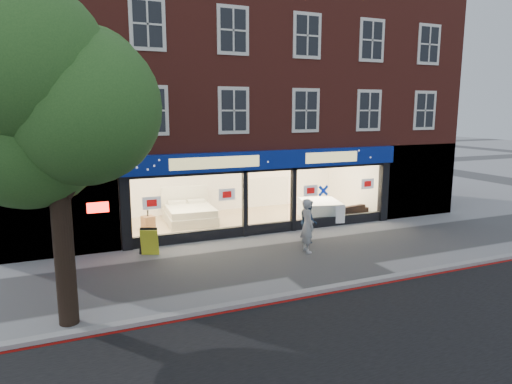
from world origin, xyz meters
TOP-DOWN VIEW (x-y plane):
  - ground at (0.00, 0.00)m, footprint 120.00×120.00m
  - kerb_line at (0.00, -3.10)m, footprint 60.00×0.10m
  - kerb_stone at (0.00, -2.90)m, footprint 60.00×0.25m
  - showroom_floor at (0.00, 5.25)m, footprint 11.00×4.50m
  - building at (-0.02, 6.93)m, footprint 19.00×8.26m
  - street_tree at (-7.57, -2.20)m, footprint 4.00×3.20m
  - display_bed at (-2.55, 5.65)m, footprint 2.17×2.56m
  - bedside_table at (-4.40, 5.12)m, footprint 0.55×0.55m
  - mattress_stack at (2.93, 4.06)m, footprint 2.04×2.34m
  - sofa at (4.30, 3.90)m, footprint 1.92×1.00m
  - a_board at (-4.90, 2.12)m, footprint 0.70×0.59m
  - pedestrian_grey at (0.17, 0.35)m, footprint 0.51×0.72m
  - pedestrian_blue at (0.81, 1.40)m, footprint 0.81×0.91m

SIDE VIEW (x-z plane):
  - ground at x=0.00m, z-range 0.00..0.00m
  - kerb_line at x=0.00m, z-range 0.00..0.01m
  - showroom_floor at x=0.00m, z-range 0.00..0.10m
  - kerb_stone at x=0.00m, z-range 0.00..0.12m
  - sofa at x=4.30m, z-range 0.10..0.63m
  - bedside_table at x=-4.40m, z-range 0.10..0.65m
  - a_board at x=-4.90m, z-range 0.00..0.92m
  - display_bed at x=-2.55m, z-range -0.21..1.17m
  - mattress_stack at x=2.93m, z-range 0.10..0.89m
  - pedestrian_blue at x=0.81m, z-range 0.00..1.58m
  - pedestrian_grey at x=0.17m, z-range 0.00..1.86m
  - street_tree at x=-7.57m, z-range 1.64..8.24m
  - building at x=-0.02m, z-range 1.52..11.82m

